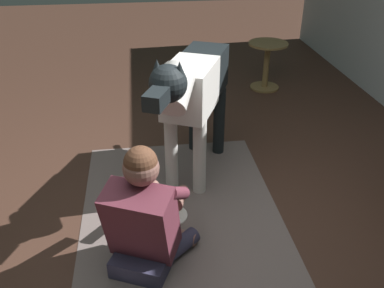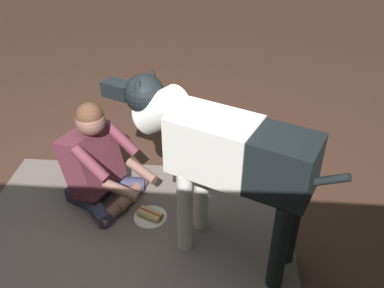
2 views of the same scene
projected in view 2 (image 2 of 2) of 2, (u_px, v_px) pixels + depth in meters
ground_plane at (119, 221)px, 3.01m from camera, size 15.75×15.75×0.00m
area_rug at (134, 224)px, 2.98m from camera, size 2.27×1.44×0.01m
person_sitting_on_floor at (97, 163)px, 3.03m from camera, size 0.74×0.62×0.84m
large_dog at (221, 153)px, 2.39m from camera, size 1.44×0.75×1.17m
hot_dog_on_plate at (150, 215)px, 3.02m from camera, size 0.25×0.25×0.06m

